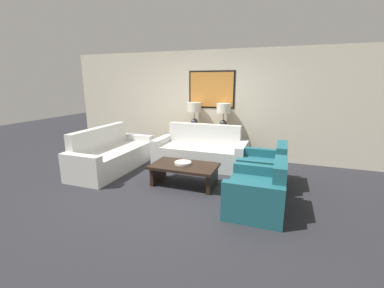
# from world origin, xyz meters

# --- Properties ---
(ground_plane) EXTENTS (20.00, 20.00, 0.00)m
(ground_plane) POSITION_xyz_m (0.00, 0.00, 0.00)
(ground_plane) COLOR #28282D
(back_wall) EXTENTS (7.97, 0.12, 2.65)m
(back_wall) POSITION_xyz_m (0.00, 2.33, 1.33)
(back_wall) COLOR beige
(back_wall) RESTS_ON ground_plane
(console_table) EXTENTS (1.25, 0.39, 0.78)m
(console_table) POSITION_xyz_m (0.00, 2.06, 0.39)
(console_table) COLOR brown
(console_table) RESTS_ON ground_plane
(table_lamp_left) EXTENTS (0.34, 0.34, 0.61)m
(table_lamp_left) POSITION_xyz_m (-0.37, 2.06, 1.20)
(table_lamp_left) COLOR #333338
(table_lamp_left) RESTS_ON console_table
(table_lamp_right) EXTENTS (0.34, 0.34, 0.61)m
(table_lamp_right) POSITION_xyz_m (0.37, 2.06, 1.20)
(table_lamp_right) COLOR #333338
(table_lamp_right) RESTS_ON console_table
(couch_by_back_wall) EXTENTS (2.10, 0.86, 0.92)m
(couch_by_back_wall) POSITION_xyz_m (0.00, 1.42, 0.31)
(couch_by_back_wall) COLOR silver
(couch_by_back_wall) RESTS_ON ground_plane
(couch_by_side) EXTENTS (0.86, 2.10, 0.92)m
(couch_by_side) POSITION_xyz_m (-1.76, 0.48, 0.31)
(couch_by_side) COLOR silver
(couch_by_side) RESTS_ON ground_plane
(coffee_table) EXTENTS (1.21, 0.70, 0.40)m
(coffee_table) POSITION_xyz_m (0.09, 0.17, 0.30)
(coffee_table) COLOR black
(coffee_table) RESTS_ON ground_plane
(decorative_bowl) EXTENTS (0.32, 0.32, 0.04)m
(decorative_bowl) POSITION_xyz_m (0.05, 0.21, 0.42)
(decorative_bowl) COLOR beige
(decorative_bowl) RESTS_ON coffee_table
(armchair_near_back_wall) EXTENTS (0.82, 0.99, 0.81)m
(armchair_near_back_wall) POSITION_xyz_m (1.49, 0.71, 0.28)
(armchair_near_back_wall) COLOR #1E5B66
(armchair_near_back_wall) RESTS_ON ground_plane
(armchair_near_camera) EXTENTS (0.82, 0.99, 0.81)m
(armchair_near_camera) POSITION_xyz_m (1.49, -0.37, 0.28)
(armchair_near_camera) COLOR #1E5B66
(armchair_near_camera) RESTS_ON ground_plane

